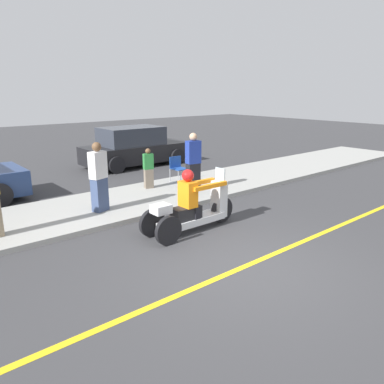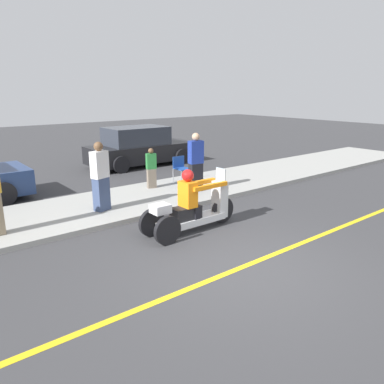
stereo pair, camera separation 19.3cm
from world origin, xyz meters
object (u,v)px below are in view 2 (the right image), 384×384
object	(u,v)px
spectator_near_curb	(151,169)
spectator_far_back	(100,178)
folding_chair_set_back	(181,166)
motorcycle_trike	(192,209)
spectator_by_tree	(196,163)
parked_car_lot_far	(140,147)

from	to	relation	value
spectator_near_curb	spectator_far_back	size ratio (longest dim) A/B	0.71
spectator_far_back	folding_chair_set_back	size ratio (longest dim) A/B	2.07
spectator_far_back	folding_chair_set_back	distance (m)	3.49
spectator_far_back	motorcycle_trike	bearing A→B (deg)	-65.12
motorcycle_trike	spectator_near_curb	bearing A→B (deg)	71.90
spectator_by_tree	folding_chair_set_back	world-z (taller)	spectator_by_tree
motorcycle_trike	folding_chair_set_back	distance (m)	4.07
spectator_by_tree	folding_chair_set_back	xyz separation A→B (m)	(0.32, 1.16, -0.32)
spectator_by_tree	spectator_near_curb	bearing A→B (deg)	126.20
spectator_far_back	spectator_by_tree	bearing A→B (deg)	-0.45
motorcycle_trike	folding_chair_set_back	size ratio (longest dim) A/B	2.88
spectator_near_curb	parked_car_lot_far	world-z (taller)	parked_car_lot_far
folding_chair_set_back	parked_car_lot_far	xyz separation A→B (m)	(0.70, 3.74, 0.11)
spectator_far_back	folding_chair_set_back	world-z (taller)	spectator_far_back
folding_chair_set_back	spectator_far_back	bearing A→B (deg)	-160.84
spectator_far_back	parked_car_lot_far	xyz separation A→B (m)	(3.98, 4.88, -0.20)
spectator_near_curb	spectator_by_tree	world-z (taller)	spectator_by_tree
spectator_far_back	folding_chair_set_back	xyz separation A→B (m)	(3.28, 1.14, -0.31)
motorcycle_trike	spectator_near_curb	size ratio (longest dim) A/B	1.95
parked_car_lot_far	folding_chair_set_back	bearing A→B (deg)	-100.63
motorcycle_trike	spectator_far_back	xyz separation A→B (m)	(-1.05, 2.26, 0.44)
folding_chair_set_back	spectator_by_tree	bearing A→B (deg)	-105.51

